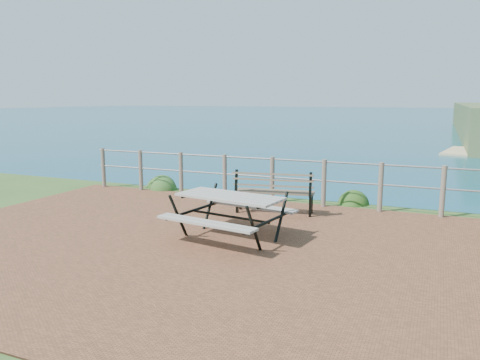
# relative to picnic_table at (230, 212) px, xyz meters

# --- Properties ---
(ground) EXTENTS (10.00, 7.00, 0.12)m
(ground) POSITION_rel_picnic_table_xyz_m (-0.28, -0.46, -0.46)
(ground) COLOR brown
(ground) RESTS_ON ground
(ocean) EXTENTS (1200.00, 1200.00, 0.00)m
(ocean) POSITION_rel_picnic_table_xyz_m (-0.28, 199.54, -0.46)
(ocean) COLOR #126570
(ocean) RESTS_ON ground
(safety_railing) EXTENTS (9.40, 0.10, 1.00)m
(safety_railing) POSITION_rel_picnic_table_xyz_m (-0.28, 2.89, 0.11)
(safety_railing) COLOR #6B5B4C
(safety_railing) RESTS_ON ground
(picnic_table) EXTENTS (1.80, 1.47, 0.72)m
(picnic_table) POSITION_rel_picnic_table_xyz_m (0.00, 0.00, 0.00)
(picnic_table) COLOR gray
(picnic_table) RESTS_ON ground
(park_bench) EXTENTS (1.61, 0.64, 0.88)m
(park_bench) POSITION_rel_picnic_table_xyz_m (0.10, 1.93, 0.12)
(park_bench) COLOR brown
(park_bench) RESTS_ON ground
(shrub_lip_west) EXTENTS (0.80, 0.80, 0.55)m
(shrub_lip_west) POSITION_rel_picnic_table_xyz_m (-3.48, 3.25, -0.46)
(shrub_lip_west) COLOR #27531F
(shrub_lip_west) RESTS_ON ground
(shrub_lip_east) EXTENTS (0.70, 0.70, 0.42)m
(shrub_lip_east) POSITION_rel_picnic_table_xyz_m (1.55, 3.50, -0.46)
(shrub_lip_east) COLOR #214615
(shrub_lip_east) RESTS_ON ground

